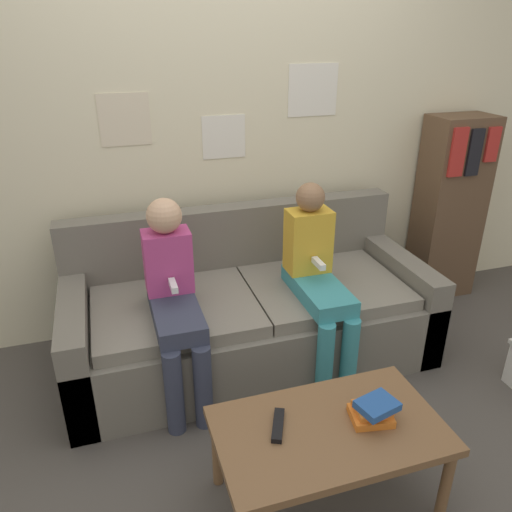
# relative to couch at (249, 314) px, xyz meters

# --- Properties ---
(ground_plane) EXTENTS (10.00, 10.00, 0.00)m
(ground_plane) POSITION_rel_couch_xyz_m (0.00, -0.56, -0.27)
(ground_plane) COLOR #4C4742
(wall_back) EXTENTS (8.00, 0.06, 2.60)m
(wall_back) POSITION_rel_couch_xyz_m (0.00, 0.53, 1.03)
(wall_back) COLOR beige
(wall_back) RESTS_ON ground_plane
(couch) EXTENTS (2.05, 0.89, 0.83)m
(couch) POSITION_rel_couch_xyz_m (0.00, 0.00, 0.00)
(couch) COLOR #6B665B
(couch) RESTS_ON ground_plane
(coffee_table) EXTENTS (0.89, 0.52, 0.40)m
(coffee_table) POSITION_rel_couch_xyz_m (0.00, -1.10, 0.08)
(coffee_table) COLOR brown
(coffee_table) RESTS_ON ground_plane
(person_left) EXTENTS (0.24, 0.59, 1.05)m
(person_left) POSITION_rel_couch_xyz_m (-0.45, -0.21, 0.32)
(person_left) COLOR #33384C
(person_left) RESTS_ON ground_plane
(person_right) EXTENTS (0.24, 0.59, 1.06)m
(person_right) POSITION_rel_couch_xyz_m (0.33, -0.21, 0.31)
(person_right) COLOR teal
(person_right) RESTS_ON ground_plane
(tv_remote) EXTENTS (0.11, 0.17, 0.02)m
(tv_remote) POSITION_rel_couch_xyz_m (-0.19, -1.04, 0.14)
(tv_remote) COLOR black
(tv_remote) RESTS_ON coffee_table
(book_stack) EXTENTS (0.19, 0.17, 0.09)m
(book_stack) POSITION_rel_couch_xyz_m (0.18, -1.11, 0.17)
(book_stack) COLOR orange
(book_stack) RESTS_ON coffee_table
(bookshelf) EXTENTS (0.43, 0.30, 1.29)m
(bookshelf) POSITION_rel_couch_xyz_m (1.58, 0.34, 0.37)
(bookshelf) COLOR brown
(bookshelf) RESTS_ON ground_plane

